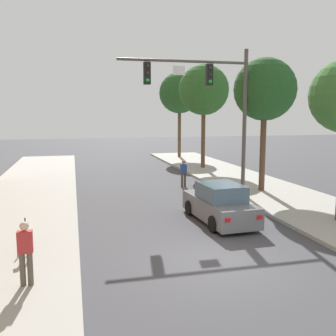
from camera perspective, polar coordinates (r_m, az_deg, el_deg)
ground_plane at (r=11.96m, az=7.20°, el=-13.59°), size 120.00×120.00×0.00m
traffic_signal_mast at (r=19.65m, az=6.38°, el=10.79°), size 6.68×0.38×7.50m
car_lead_grey at (r=15.87m, az=7.69°, el=-5.41°), size 2.01×4.32×1.60m
pedestrian_sidewalk_left_walker at (r=10.29m, az=-20.49°, el=-11.42°), size 0.36×0.22×1.64m
pedestrian_crossing_road at (r=23.13m, az=2.33°, el=-0.60°), size 0.36×0.22×1.64m
bicycle_leaning at (r=12.81m, az=-20.32°, el=-10.00°), size 0.35×1.76×0.98m
street_tree_second at (r=21.78m, az=14.23°, el=11.20°), size 3.39×3.39×7.26m
street_tree_third at (r=30.52m, az=5.36°, el=11.47°), size 3.93×3.93×8.06m
street_tree_farthest at (r=38.14m, az=1.73°, el=11.09°), size 3.99×3.99×8.27m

